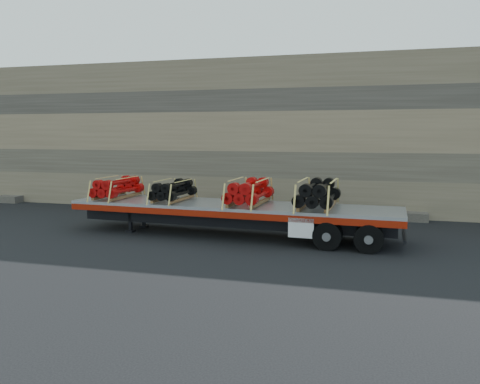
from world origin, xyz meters
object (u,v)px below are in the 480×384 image
(bundle_midfront, at_px, (173,191))
(bundle_midrear, at_px, (249,192))
(bundle_rear, at_px, (318,195))
(bundle_front, at_px, (117,188))
(trailer, at_px, (231,220))

(bundle_midfront, distance_m, bundle_midrear, 2.90)
(bundle_midrear, bearing_deg, bundle_rear, 0.00)
(bundle_midrear, bearing_deg, bundle_midfront, 180.00)
(bundle_front, relative_size, bundle_midrear, 0.91)
(bundle_rear, bearing_deg, trailer, -180.00)
(bundle_rear, bearing_deg, bundle_front, -180.00)
(bundle_front, bearing_deg, trailer, -0.00)
(trailer, distance_m, bundle_midrear, 1.20)
(trailer, distance_m, bundle_rear, 3.21)
(bundle_midrear, bearing_deg, bundle_front, -180.00)
(trailer, bearing_deg, bundle_midfront, 180.00)
(bundle_midrear, bearing_deg, trailer, -180.00)
(trailer, bearing_deg, bundle_front, 180.00)
(trailer, xyz_separation_m, bundle_rear, (3.03, -0.14, 1.02))
(trailer, bearing_deg, bundle_midrear, 0.00)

